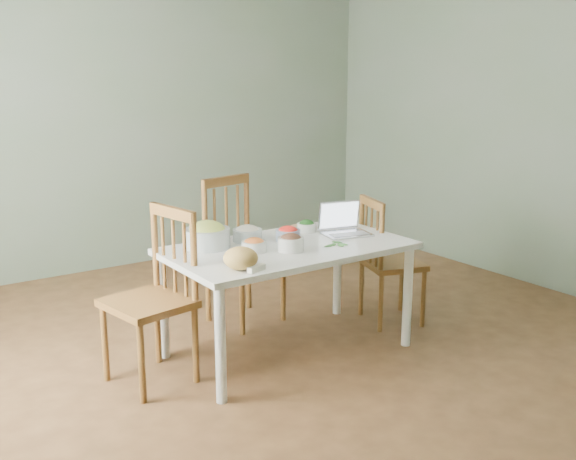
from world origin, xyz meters
TOP-DOWN VIEW (x-y plane):
  - floor at (0.00, 0.00)m, footprint 5.00×5.00m
  - wall_back at (0.00, 2.50)m, footprint 5.00×0.00m
  - wall_right at (2.50, 0.00)m, footprint 0.00×5.00m
  - dining_table at (-0.02, 0.00)m, footprint 1.52×0.85m
  - chair_far at (0.04, 0.63)m, footprint 0.53×0.51m
  - chair_left at (-0.93, 0.10)m, footprint 0.50×0.52m
  - chair_right at (0.91, 0.03)m, footprint 0.49×0.50m
  - bread_boule at (-0.53, -0.27)m, footprint 0.20×0.20m
  - butter_stick at (-0.48, -0.36)m, footprint 0.12×0.07m
  - bowl_squash at (-0.46, 0.25)m, footprint 0.31×0.31m
  - bowl_carrot at (-0.27, -0.00)m, footprint 0.17×0.17m
  - bowl_onion at (-0.17, 0.24)m, footprint 0.20×0.20m
  - bowl_mushroom at (-0.08, -0.11)m, footprint 0.20×0.20m
  - bowl_redpep at (0.05, 0.10)m, footprint 0.21×0.21m
  - bowl_broccoli at (0.29, 0.23)m, footprint 0.14×0.14m
  - flatbread at (0.33, 0.31)m, footprint 0.22×0.22m
  - basil_bunch at (0.23, -0.16)m, footprint 0.18×0.18m
  - laptop at (0.46, -0.00)m, footprint 0.35×0.31m

SIDE VIEW (x-z plane):
  - floor at x=0.00m, z-range 0.00..0.00m
  - dining_table at x=-0.02m, z-range 0.00..0.71m
  - chair_right at x=0.91m, z-range 0.00..0.91m
  - chair_left at x=-0.93m, z-range 0.00..1.02m
  - chair_far at x=0.04m, z-range 0.00..1.04m
  - flatbread at x=0.33m, z-range 0.71..0.73m
  - basil_bunch at x=0.23m, z-range 0.71..0.73m
  - butter_stick at x=-0.48m, z-range 0.71..0.74m
  - bowl_broccoli at x=0.29m, z-range 0.71..0.79m
  - bowl_carrot at x=-0.27m, z-range 0.71..0.80m
  - bowl_redpep at x=0.05m, z-range 0.71..0.80m
  - bowl_onion at x=-0.17m, z-range 0.71..0.81m
  - bowl_mushroom at x=-0.08m, z-range 0.71..0.82m
  - bread_boule at x=-0.53m, z-range 0.71..0.84m
  - bowl_squash at x=-0.46m, z-range 0.71..0.87m
  - laptop at x=0.46m, z-range 0.71..0.92m
  - wall_back at x=0.00m, z-range 0.00..2.70m
  - wall_right at x=2.50m, z-range 0.00..2.70m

